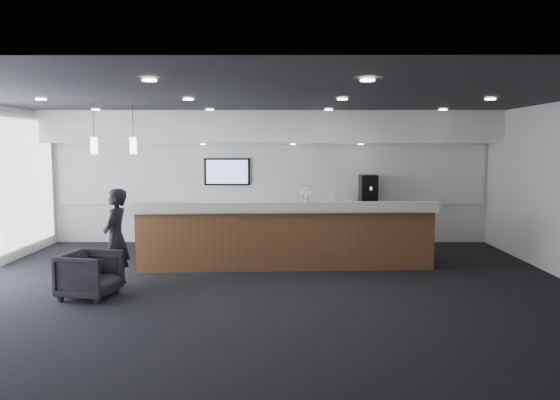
{
  "coord_description": "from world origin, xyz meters",
  "views": [
    {
      "loc": [
        0.26,
        -8.59,
        2.26
      ],
      "look_at": [
        0.22,
        1.3,
        1.26
      ],
      "focal_mm": 35.0,
      "sensor_mm": 36.0,
      "label": 1
    }
  ],
  "objects_px": {
    "coffee_machine": "(368,189)",
    "lounge_guest": "(116,238)",
    "armchair": "(90,275)",
    "service_counter": "(285,237)"
  },
  "relations": [
    {
      "from": "armchair",
      "to": "lounge_guest",
      "type": "relative_size",
      "value": 0.48
    },
    {
      "from": "armchair",
      "to": "service_counter",
      "type": "bearing_deg",
      "value": -43.44
    },
    {
      "from": "lounge_guest",
      "to": "coffee_machine",
      "type": "bearing_deg",
      "value": 132.04
    },
    {
      "from": "armchair",
      "to": "lounge_guest",
      "type": "bearing_deg",
      "value": -4.82
    },
    {
      "from": "service_counter",
      "to": "coffee_machine",
      "type": "bearing_deg",
      "value": 47.89
    },
    {
      "from": "coffee_machine",
      "to": "armchair",
      "type": "relative_size",
      "value": 0.85
    },
    {
      "from": "armchair",
      "to": "coffee_machine",
      "type": "bearing_deg",
      "value": -36.37
    },
    {
      "from": "coffee_machine",
      "to": "armchair",
      "type": "xyz_separation_m",
      "value": [
        -4.8,
        -4.31,
        -0.93
      ]
    },
    {
      "from": "coffee_machine",
      "to": "lounge_guest",
      "type": "height_order",
      "value": "coffee_machine"
    },
    {
      "from": "armchair",
      "to": "lounge_guest",
      "type": "distance_m",
      "value": 0.83
    }
  ]
}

